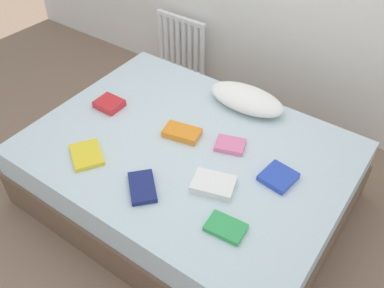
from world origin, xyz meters
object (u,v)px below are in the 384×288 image
(pillow, at_px, (247,99))
(textbook_white, at_px, (213,184))
(textbook_red, at_px, (109,104))
(textbook_yellow, at_px, (87,155))
(radiator, at_px, (181,44))
(textbook_blue, at_px, (278,177))
(textbook_pink, at_px, (230,145))
(textbook_navy, at_px, (142,187))
(bed, at_px, (188,174))
(textbook_green, at_px, (226,227))
(textbook_orange, at_px, (182,133))

(pillow, distance_m, textbook_white, 0.80)
(textbook_red, bearing_deg, textbook_yellow, -62.84)
(radiator, relative_size, pillow, 0.98)
(textbook_white, bearing_deg, textbook_blue, 27.78)
(textbook_red, bearing_deg, textbook_pink, 7.80)
(pillow, bearing_deg, textbook_navy, -95.71)
(bed, xyz_separation_m, textbook_navy, (-0.00, -0.44, 0.27))
(pillow, distance_m, textbook_green, 1.06)
(textbook_green, height_order, textbook_yellow, same)
(pillow, relative_size, textbook_orange, 2.37)
(textbook_green, relative_size, textbook_red, 1.13)
(textbook_pink, xyz_separation_m, textbook_white, (0.10, -0.34, 0.01))
(textbook_yellow, bearing_deg, bed, 77.38)
(textbook_yellow, bearing_deg, textbook_blue, 59.44)
(bed, distance_m, textbook_red, 0.74)
(pillow, distance_m, textbook_pink, 0.44)
(radiator, distance_m, textbook_navy, 1.89)
(pillow, relative_size, textbook_red, 3.10)
(textbook_blue, bearing_deg, textbook_yellow, -146.93)
(textbook_pink, bearing_deg, radiator, 118.95)
(bed, bearing_deg, textbook_navy, -90.52)
(textbook_navy, bearing_deg, radiator, 162.42)
(textbook_red, bearing_deg, textbook_green, -19.38)
(textbook_green, distance_m, textbook_yellow, 0.98)
(bed, height_order, textbook_blue, textbook_blue)
(radiator, height_order, textbook_blue, radiator)
(textbook_yellow, bearing_deg, textbook_green, 35.42)
(pillow, height_order, textbook_yellow, pillow)
(textbook_red, bearing_deg, textbook_navy, -34.17)
(textbook_blue, bearing_deg, textbook_pink, 175.94)
(pillow, relative_size, textbook_blue, 2.95)
(textbook_orange, distance_m, textbook_blue, 0.68)
(textbook_navy, bearing_deg, textbook_white, 79.65)
(textbook_yellow, height_order, textbook_red, textbook_red)
(radiator, distance_m, textbook_red, 1.22)
(textbook_orange, bearing_deg, textbook_green, -49.17)
(textbook_blue, height_order, textbook_white, textbook_white)
(textbook_yellow, relative_size, textbook_white, 0.97)
(textbook_yellow, bearing_deg, textbook_pink, 74.28)
(pillow, bearing_deg, bed, -99.64)
(pillow, distance_m, textbook_red, 0.96)
(textbook_orange, bearing_deg, pillow, 57.62)
(textbook_green, bearing_deg, textbook_navy, 178.70)
(pillow, distance_m, textbook_navy, 1.01)
(textbook_yellow, bearing_deg, radiator, 140.16)
(textbook_green, relative_size, textbook_blue, 1.07)
(textbook_red, bearing_deg, radiator, 101.51)
(textbook_pink, bearing_deg, bed, -165.34)
(pillow, height_order, textbook_white, pillow)
(textbook_red, distance_m, textbook_navy, 0.82)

